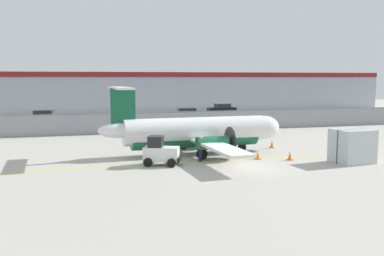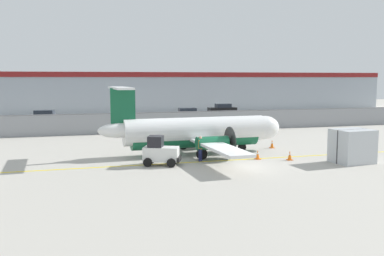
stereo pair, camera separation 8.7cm
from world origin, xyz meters
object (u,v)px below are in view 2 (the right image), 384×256
(parked_car_1, at_px, (126,116))
(parked_car_2, at_px, (188,114))
(traffic_cone_near_left, at_px, (290,156))
(ground_crew_worker, at_px, (200,147))
(traffic_cone_near_right, at_px, (272,144))
(parked_car_0, at_px, (45,117))
(cargo_container, at_px, (352,146))
(traffic_cone_far_left, at_px, (258,155))
(parked_car_3, at_px, (222,109))
(commuter_airplane, at_px, (199,132))
(baggage_tug, at_px, (160,152))

(parked_car_1, distance_m, parked_car_2, 8.35)
(traffic_cone_near_left, distance_m, parked_car_1, 27.42)
(parked_car_2, bearing_deg, ground_crew_worker, -100.01)
(traffic_cone_near_right, xyz_separation_m, parked_car_0, (-18.43, 23.64, 0.58))
(cargo_container, relative_size, traffic_cone_far_left, 4.01)
(traffic_cone_near_left, xyz_separation_m, parked_car_3, (7.66, 35.05, 0.58))
(traffic_cone_near_right, height_order, parked_car_3, parked_car_3)
(traffic_cone_near_right, bearing_deg, ground_crew_worker, -152.23)
(traffic_cone_near_left, relative_size, parked_car_0, 0.15)
(ground_crew_worker, xyz_separation_m, traffic_cone_near_left, (5.96, -1.23, -0.64))
(commuter_airplane, relative_size, ground_crew_worker, 9.44)
(ground_crew_worker, height_order, cargo_container, cargo_container)
(baggage_tug, relative_size, traffic_cone_near_right, 4.02)
(commuter_airplane, distance_m, ground_crew_worker, 2.98)
(ground_crew_worker, bearing_deg, parked_car_1, 135.45)
(traffic_cone_near_right, relative_size, parked_car_1, 0.15)
(commuter_airplane, bearing_deg, traffic_cone_far_left, -46.42)
(traffic_cone_near_left, bearing_deg, parked_car_2, 89.24)
(traffic_cone_far_left, xyz_separation_m, parked_car_0, (-15.35, 27.71, 0.58))
(ground_crew_worker, relative_size, parked_car_3, 0.40)
(parked_car_0, bearing_deg, baggage_tug, -65.19)
(parked_car_2, height_order, parked_car_3, same)
(traffic_cone_far_left, bearing_deg, parked_car_1, 103.06)
(cargo_container, bearing_deg, parked_car_0, 119.25)
(cargo_container, distance_m, traffic_cone_near_right, 7.27)
(cargo_container, relative_size, parked_car_0, 0.58)
(traffic_cone_near_left, relative_size, traffic_cone_near_right, 1.00)
(commuter_airplane, bearing_deg, parked_car_0, 113.61)
(ground_crew_worker, distance_m, parked_car_0, 29.63)
(parked_car_0, height_order, parked_car_3, same)
(traffic_cone_far_left, distance_m, parked_car_3, 35.50)
(traffic_cone_near_left, distance_m, traffic_cone_near_right, 5.08)
(baggage_tug, xyz_separation_m, traffic_cone_near_right, (9.90, 4.25, -0.54))
(commuter_airplane, height_order, traffic_cone_near_left, commuter_airplane)
(commuter_airplane, height_order, cargo_container, commuter_airplane)
(baggage_tug, bearing_deg, parked_car_2, 93.60)
(cargo_container, relative_size, parked_car_2, 0.60)
(traffic_cone_far_left, bearing_deg, traffic_cone_near_right, 52.87)
(cargo_container, xyz_separation_m, traffic_cone_near_right, (-2.39, 6.82, -0.79))
(parked_car_0, bearing_deg, commuter_airplane, -56.02)
(commuter_airplane, bearing_deg, parked_car_2, 74.17)
(traffic_cone_near_left, relative_size, parked_car_3, 0.15)
(ground_crew_worker, height_order, parked_car_3, same)
(ground_crew_worker, xyz_separation_m, parked_car_0, (-11.35, 27.37, -0.06))
(traffic_cone_near_left, bearing_deg, traffic_cone_far_left, 155.53)
(parked_car_1, bearing_deg, baggage_tug, -85.89)
(traffic_cone_far_left, bearing_deg, parked_car_0, 118.99)
(commuter_airplane, distance_m, traffic_cone_near_right, 6.55)
(traffic_cone_near_left, height_order, traffic_cone_far_left, same)
(baggage_tug, height_order, parked_car_0, baggage_tug)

